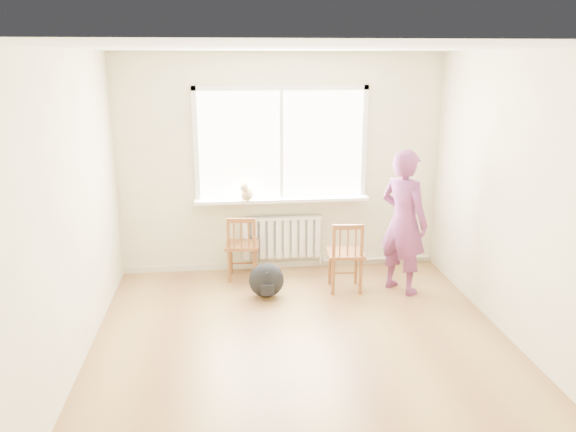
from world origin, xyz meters
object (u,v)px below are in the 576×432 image
object	(u,v)px
chair_right	(346,256)
person	(404,222)
backpack	(266,280)
chair_left	(242,248)
cat	(247,192)

from	to	relation	value
chair_right	person	xyz separation A→B (m)	(0.64, -0.05, 0.41)
person	backpack	world-z (taller)	person
chair_left	chair_right	world-z (taller)	chair_right
chair_left	backpack	bearing A→B (deg)	119.85
chair_left	backpack	world-z (taller)	chair_left
backpack	cat	bearing A→B (deg)	103.37
chair_right	cat	world-z (taller)	cat
cat	backpack	world-z (taller)	cat
chair_left	cat	bearing A→B (deg)	-107.45
chair_left	cat	size ratio (longest dim) A/B	2.17
backpack	person	bearing A→B (deg)	0.61
chair_right	backpack	size ratio (longest dim) A/B	2.11
chair_right	cat	xyz separation A→B (m)	(-1.10, 0.66, 0.63)
chair_left	person	size ratio (longest dim) A/B	0.49
chair_right	cat	distance (m)	1.43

